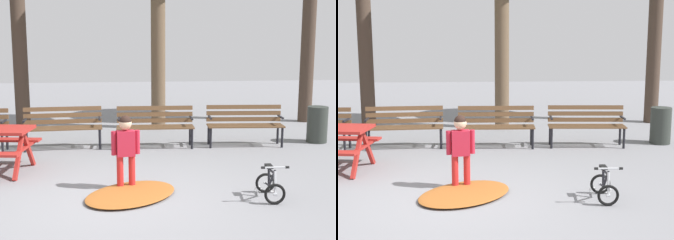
% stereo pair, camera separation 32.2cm
% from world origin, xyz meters
% --- Properties ---
extents(ground, '(36.00, 36.00, 0.00)m').
position_xyz_m(ground, '(0.00, 0.00, 0.00)').
color(ground, gray).
extents(park_bench_left, '(1.62, 0.54, 0.85)m').
position_xyz_m(park_bench_left, '(-0.99, 3.39, 0.51)').
color(park_bench_left, brown).
rests_on(park_bench_left, ground).
extents(park_bench_right, '(1.62, 0.51, 0.85)m').
position_xyz_m(park_bench_right, '(0.91, 3.31, 0.51)').
color(park_bench_right, brown).
rests_on(park_bench_right, ground).
extents(park_bench_far_right, '(1.63, 0.57, 0.85)m').
position_xyz_m(park_bench_far_right, '(2.82, 3.27, 0.51)').
color(park_bench_far_right, brown).
rests_on(park_bench_far_right, ground).
extents(child_standing, '(0.43, 0.20, 1.14)m').
position_xyz_m(child_standing, '(0.25, 0.51, 0.67)').
color(child_standing, red).
rests_on(child_standing, ground).
extents(kids_bicycle, '(0.39, 0.57, 0.54)m').
position_xyz_m(kids_bicycle, '(2.29, -0.14, 0.20)').
color(kids_bicycle, black).
rests_on(kids_bicycle, ground).
extents(leaf_pile, '(1.81, 1.76, 0.07)m').
position_xyz_m(leaf_pile, '(0.31, 0.16, 0.04)').
color(leaf_pile, '#9E5623').
rests_on(leaf_pile, ground).
extents(trash_bin, '(0.44, 0.44, 0.79)m').
position_xyz_m(trash_bin, '(4.48, 3.39, 0.39)').
color(trash_bin, '#2D332D').
rests_on(trash_bin, ground).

